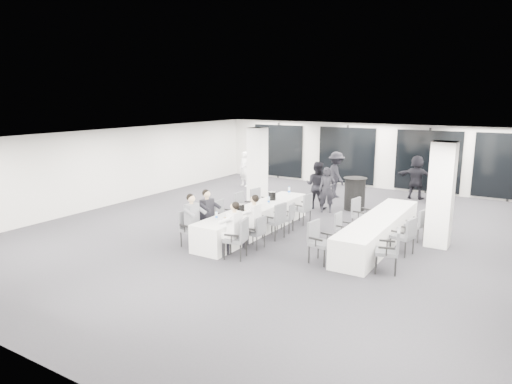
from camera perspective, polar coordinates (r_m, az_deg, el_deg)
room at (r=13.95m, az=8.69°, el=1.19°), size 14.04×16.04×2.84m
column_left at (r=17.44m, az=0.17°, el=3.48°), size 0.60×0.60×2.80m
column_right at (r=12.95m, az=22.12°, el=-0.31°), size 0.60×0.60×2.80m
banquet_table_main at (r=13.45m, az=-0.12°, el=-3.49°), size 0.90×5.00×0.75m
banquet_table_side at (r=12.80m, az=15.05°, el=-4.70°), size 0.90×5.00×0.75m
cocktail_table at (r=16.46m, az=12.24°, el=-0.19°), size 0.82×0.82×1.14m
chair_main_left_near at (r=12.32m, az=-8.33°, el=-4.24°), size 0.54×0.58×0.96m
chair_main_left_second at (r=12.82m, az=-6.38°, el=-3.73°), size 0.54×0.56×0.89m
chair_main_left_mid at (r=13.50m, az=-4.12°, el=-2.76°), size 0.51×0.56×0.94m
chair_main_left_fourth at (r=14.36m, az=-1.63°, el=-1.73°), size 0.50×0.56×0.99m
chair_main_left_far at (r=15.13m, az=0.30°, el=-1.12°), size 0.56×0.59×0.95m
chair_main_right_near at (r=11.24m, az=-2.17°, el=-5.51°), size 0.61×0.64×1.01m
chair_main_right_second at (r=11.99m, az=0.15°, el=-4.79°), size 0.46×0.51×0.87m
chair_main_right_mid at (r=12.79m, az=2.53°, el=-3.32°), size 0.58×0.63×1.03m
chair_main_right_fourth at (r=13.45m, az=3.99°, el=-3.00°), size 0.50×0.53×0.87m
chair_main_right_far at (r=14.36m, az=6.00°, el=-1.85°), size 0.54×0.58×0.96m
chair_side_left_near at (r=11.11m, az=7.80°, el=-5.85°), size 0.57×0.61×1.01m
chair_side_left_mid at (r=12.52m, az=10.73°, el=-4.29°), size 0.45×0.51×0.87m
chair_side_left_far at (r=13.84m, az=12.87°, el=-2.54°), size 0.57×0.61×0.99m
chair_side_right_near at (r=10.80m, az=16.50°, el=-6.76°), size 0.62×0.64×1.01m
chair_side_right_mid at (r=12.09m, az=18.21°, el=-4.98°), size 0.60×0.62×0.97m
chair_side_right_far at (r=13.41m, az=19.56°, el=-3.65°), size 0.53×0.56×0.89m
seated_guest_a at (r=12.14m, az=-7.80°, el=-3.15°), size 0.50×0.38×1.44m
seated_guest_b at (r=12.64m, az=-5.90°, el=-2.50°), size 0.50×0.38×1.44m
seated_guest_c at (r=11.25m, az=-2.96°, el=-4.25°), size 0.50×0.38×1.44m
seated_guest_d at (r=11.99m, az=-0.49°, el=-3.23°), size 0.50×0.38×1.44m
standing_guest_a at (r=15.86m, az=8.88°, el=0.63°), size 0.80×0.74×1.78m
standing_guest_b at (r=16.36m, az=7.62°, el=1.25°), size 0.94×0.58×1.91m
standing_guest_c at (r=18.37m, az=10.01°, el=2.54°), size 1.40×1.43×2.05m
standing_guest_e at (r=18.32m, az=21.43°, el=1.41°), size 0.72×0.95×1.75m
standing_guest_f at (r=18.83m, az=19.44°, el=2.11°), size 1.82×0.78×1.94m
standing_guest_g at (r=20.32m, az=-1.45°, el=3.18°), size 0.74×0.65×1.76m
ice_bucket_near at (r=12.69m, az=-1.94°, el=-2.09°), size 0.22×0.22×0.25m
ice_bucket_far at (r=14.30m, az=2.05°, el=-0.48°), size 0.23×0.23×0.26m
water_bottle_a at (r=12.04m, az=-4.96°, el=-3.00°), size 0.07×0.07×0.21m
water_bottle_b at (r=13.75m, az=1.60°, el=-1.08°), size 0.07×0.07×0.21m
water_bottle_c at (r=15.17m, az=4.16°, el=0.16°), size 0.08×0.08×0.24m
plate_a at (r=12.20m, az=-3.76°, el=-3.24°), size 0.21×0.21×0.03m
plate_b at (r=12.02m, az=-3.06°, el=-3.45°), size 0.21×0.21×0.03m
plate_c at (r=12.95m, az=-1.49°, el=-2.32°), size 0.22×0.22×0.03m
wine_glass at (r=11.46m, az=-4.51°, el=-3.54°), size 0.08×0.08×0.20m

